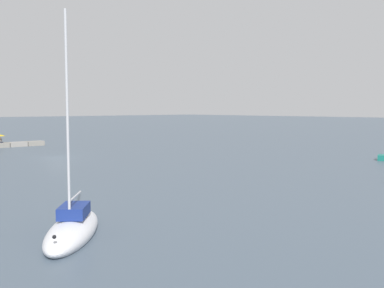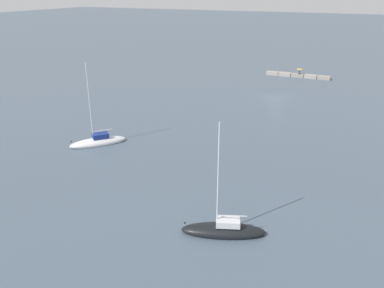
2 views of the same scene
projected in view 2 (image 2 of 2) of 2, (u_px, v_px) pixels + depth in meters
name	position (u px, v px, depth m)	size (l,w,h in m)	color
ground_plane	(276.00, 98.00, 68.51)	(500.00, 500.00, 0.00)	#475666
seawall_pier	(298.00, 75.00, 84.15)	(13.50, 1.59, 0.71)	gray
person_seated_grey_left	(299.00, 73.00, 83.80)	(0.42, 0.62, 0.73)	#1E2333
umbrella_open_yellow	(300.00, 69.00, 83.42)	(1.28, 1.28, 1.28)	black
sailboat_white_near	(98.00, 142.00, 48.16)	(5.97, 6.53, 10.43)	silver
sailboat_black_mid	(224.00, 230.00, 30.70)	(6.86, 4.15, 9.60)	black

